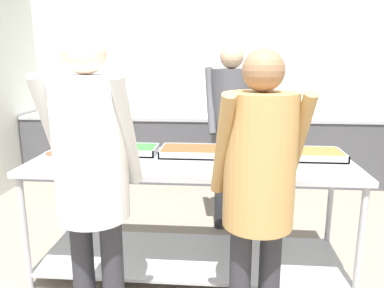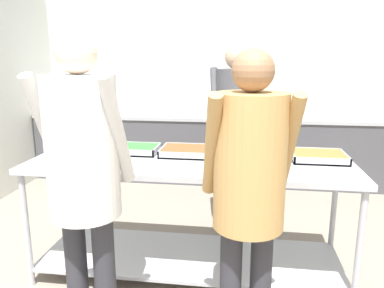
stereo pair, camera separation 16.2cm
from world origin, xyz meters
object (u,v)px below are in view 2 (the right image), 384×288
Objects in this scene: serving_tray_roast at (318,157)px; broccoli_bowl at (273,154)px; water_bottle at (300,108)px; serving_tray_vegetables at (133,149)px; sauce_pan at (64,155)px; cook_behind_counter at (235,119)px; guest_serving_right at (249,177)px; guest_serving_left at (83,164)px; serving_tray_greens at (191,151)px; plate_stack at (239,162)px.

broccoli_bowl is at bearing -177.73° from serving_tray_roast.
water_bottle is (0.14, 2.04, 0.09)m from serving_tray_roast.
water_bottle is at bearing 52.46° from serving_tray_vegetables.
sauce_pan is 1.04× the size of serving_tray_roast.
sauce_pan is 1.00× the size of serving_tray_vegetables.
sauce_pan is at bearing -147.54° from serving_tray_vegetables.
sauce_pan is 0.23× the size of cook_behind_counter.
sauce_pan is at bearing 154.16° from guest_serving_right.
guest_serving_right is 3.01m from water_bottle.
water_bottle is at bearing 60.84° from cook_behind_counter.
serving_tray_roast is 1.69m from guest_serving_left.
guest_serving_right is at bearing 4.60° from guest_serving_left.
serving_tray_greens is at bearing -118.25° from water_bottle.
guest_serving_right is 1.57m from cook_behind_counter.
sauce_pan is at bearing -130.88° from water_bottle.
water_bottle is at bearing 63.33° from guest_serving_left.
sauce_pan is at bearing -171.10° from broccoli_bowl.
broccoli_bowl is at bearing 78.26° from guest_serving_right.
cook_behind_counter is (-0.06, 0.93, 0.15)m from plate_stack.
plate_stack is at bearing -86.49° from cook_behind_counter.
water_bottle is (1.55, 2.02, 0.09)m from serving_tray_vegetables.
cook_behind_counter is (1.22, 0.92, 0.15)m from sauce_pan.
serving_tray_greens is 2.00× the size of plate_stack.
guest_serving_left is at bearing -137.63° from broccoli_bowl.
water_bottle is at bearing 77.22° from broccoli_bowl.
serving_tray_vegetables is at bearing 92.18° from guest_serving_left.
sauce_pan is 1.27m from plate_stack.
plate_stack is at bearing -107.13° from water_bottle.
broccoli_bowl reaches higher than serving_tray_greens.
guest_serving_left reaches higher than cook_behind_counter.
serving_tray_vegetables is 1.43× the size of water_bottle.
broccoli_bowl reaches higher than plate_stack.
guest_serving_left is at bearing -56.51° from sauce_pan.
water_bottle is at bearing 61.75° from serving_tray_greens.
serving_tray_roast is 0.22× the size of guest_serving_left.
cook_behind_counter is (0.74, 1.63, -0.00)m from guest_serving_left.
guest_serving_right is 0.96× the size of cook_behind_counter.
sauce_pan is 0.52m from serving_tray_vegetables.
water_bottle is at bearing 49.12° from sauce_pan.
broccoli_bowl is (0.25, 0.26, -0.00)m from plate_stack.
plate_stack is 0.13× the size of guest_serving_left.
plate_stack is at bearing -37.76° from serving_tray_greens.
cook_behind_counter reaches higher than serving_tray_roast.
broccoli_bowl is 0.51× the size of serving_tray_roast.
guest_serving_left reaches higher than serving_tray_vegetables.
serving_tray_vegetables is 1.08m from broccoli_bowl.
serving_tray_greens is (0.46, -0.01, 0.00)m from serving_tray_vegetables.
cook_behind_counter is 6.15× the size of water_bottle.
cook_behind_counter is 1.58m from water_bottle.
guest_serving_right is at bearing -25.84° from sauce_pan.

